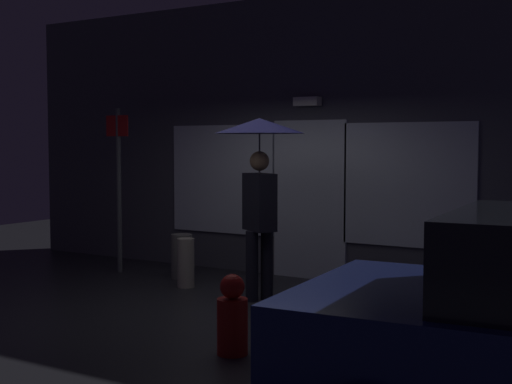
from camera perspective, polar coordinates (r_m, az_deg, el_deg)
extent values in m
plane|color=#26262B|center=(8.02, -2.72, -9.59)|extent=(18.00, 18.00, 0.00)
cube|color=#4C4C56|center=(9.84, 4.84, 4.47)|extent=(10.23, 0.30, 3.94)
cube|color=white|center=(9.72, 4.37, -0.64)|extent=(1.10, 0.04, 2.20)
cube|color=white|center=(10.43, -2.79, 1.05)|extent=(1.75, 0.04, 1.60)
cube|color=white|center=(9.16, 12.25, 0.57)|extent=(1.75, 0.04, 1.60)
cube|color=white|center=(9.63, 4.20, 7.36)|extent=(0.36, 0.16, 0.12)
cylinder|color=black|center=(8.47, 0.89, -5.94)|extent=(0.15, 0.15, 0.84)
cylinder|color=black|center=(8.38, -0.33, -6.05)|extent=(0.15, 0.15, 0.84)
cube|color=black|center=(8.32, 0.28, -0.82)|extent=(0.52, 0.45, 0.68)
cube|color=silver|center=(8.45, 0.25, -0.75)|extent=(0.13, 0.09, 0.55)
cube|color=navy|center=(8.46, 0.26, -0.88)|extent=(0.06, 0.05, 0.44)
sphere|color=tan|center=(8.30, 0.29, 2.53)|extent=(0.23, 0.23, 0.23)
cylinder|color=slate|center=(8.30, 0.29, 2.72)|extent=(0.02, 0.02, 0.96)
cone|color=#14144C|center=(8.30, 0.29, 5.41)|extent=(1.07, 1.07, 0.18)
cylinder|color=black|center=(5.47, 14.92, -12.71)|extent=(0.65, 0.26, 0.64)
cylinder|color=#595B60|center=(10.36, -11.09, 0.09)|extent=(0.07, 0.07, 2.38)
cube|color=red|center=(10.32, -11.24, 5.31)|extent=(0.40, 0.02, 0.30)
cylinder|color=slate|center=(9.86, -6.07, -5.22)|extent=(0.30, 0.30, 0.62)
cylinder|color=#B2A899|center=(9.24, -5.74, -5.75)|extent=(0.22, 0.22, 0.64)
cylinder|color=#B21914|center=(6.35, -1.93, -10.88)|extent=(0.28, 0.28, 0.50)
sphere|color=#B21914|center=(6.26, -1.94, -7.69)|extent=(0.22, 0.22, 0.22)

